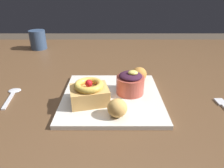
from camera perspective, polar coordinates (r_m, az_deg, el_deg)
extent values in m
cube|color=brown|center=(0.79, -5.39, 1.57)|extent=(1.54, 1.06, 0.04)
cylinder|color=brown|center=(1.54, -29.27, -3.96)|extent=(0.07, 0.07, 0.69)
cylinder|color=brown|center=(1.47, 24.31, -4.17)|extent=(0.07, 0.07, 0.69)
cube|color=silver|center=(0.61, 0.00, -3.73)|extent=(0.29, 0.29, 0.01)
cube|color=tan|center=(0.56, -6.39, -3.15)|extent=(0.12, 0.10, 0.05)
torus|color=#E5BC4C|center=(0.55, -6.55, -0.30)|extent=(0.10, 0.10, 0.02)
sphere|color=red|center=(0.54, -6.58, 0.17)|extent=(0.02, 0.02, 0.02)
cylinder|color=#B24C3D|center=(0.61, 5.23, -0.27)|extent=(0.08, 0.08, 0.05)
ellipsoid|color=#38192D|center=(0.60, 5.35, 2.31)|extent=(0.07, 0.07, 0.02)
ellipsoid|color=#EAD666|center=(0.59, 6.04, 3.21)|extent=(0.03, 0.03, 0.01)
ellipsoid|color=tan|center=(0.50, 1.56, -6.81)|extent=(0.05, 0.05, 0.05)
ellipsoid|color=#BC7F38|center=(0.69, 7.77, 2.82)|extent=(0.05, 0.05, 0.05)
cube|color=silver|center=(0.67, 28.54, -4.51)|extent=(0.03, 0.04, 0.00)
cube|color=silver|center=(0.67, -27.30, -4.21)|extent=(0.02, 0.10, 0.00)
ellipsoid|color=silver|center=(0.72, -25.86, -1.66)|extent=(0.04, 0.03, 0.00)
cylinder|color=#334766|center=(1.14, -20.25, 11.72)|extent=(0.08, 0.08, 0.10)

